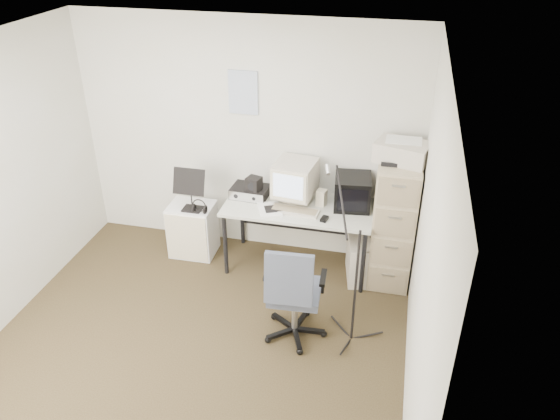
% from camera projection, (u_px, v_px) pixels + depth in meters
% --- Properties ---
extents(floor, '(3.60, 3.60, 0.01)m').
position_uv_depth(floor, '(194.00, 351.00, 4.75)').
color(floor, '#2F2514').
rests_on(floor, ground).
extents(ceiling, '(3.60, 3.60, 0.01)m').
position_uv_depth(ceiling, '(163.00, 63.00, 3.51)').
color(ceiling, white).
rests_on(ceiling, ground).
extents(wall_back, '(3.60, 0.02, 2.50)m').
position_uv_depth(wall_back, '(247.00, 139.00, 5.65)').
color(wall_back, beige).
rests_on(wall_back, ground).
extents(wall_front, '(3.60, 0.02, 2.50)m').
position_uv_depth(wall_front, '(37.00, 420.00, 2.60)').
color(wall_front, beige).
rests_on(wall_front, ground).
extents(wall_right, '(0.02, 3.60, 2.50)m').
position_uv_depth(wall_right, '(425.00, 259.00, 3.77)').
color(wall_right, beige).
rests_on(wall_right, ground).
extents(wall_calendar, '(0.30, 0.02, 0.44)m').
position_uv_depth(wall_calendar, '(243.00, 93.00, 5.39)').
color(wall_calendar, white).
rests_on(wall_calendar, wall_back).
extents(filing_cabinet, '(0.40, 0.60, 1.30)m').
position_uv_depth(filing_cabinet, '(394.00, 222.00, 5.36)').
color(filing_cabinet, '#BFAC8E').
rests_on(filing_cabinet, floor).
extents(printer, '(0.55, 0.45, 0.18)m').
position_uv_depth(printer, '(403.00, 152.00, 5.01)').
color(printer, beige).
rests_on(printer, filing_cabinet).
extents(desk, '(1.50, 0.70, 0.73)m').
position_uv_depth(desk, '(298.00, 236.00, 5.67)').
color(desk, beige).
rests_on(desk, floor).
extents(crt_monitor, '(0.43, 0.45, 0.43)m').
position_uv_depth(crt_monitor, '(295.00, 182.00, 5.48)').
color(crt_monitor, beige).
rests_on(crt_monitor, desk).
extents(crt_tv, '(0.39, 0.41, 0.32)m').
position_uv_depth(crt_tv, '(352.00, 192.00, 5.41)').
color(crt_tv, black).
rests_on(crt_tv, desk).
extents(desk_speaker, '(0.11, 0.11, 0.17)m').
position_uv_depth(desk_speaker, '(321.00, 198.00, 5.46)').
color(desk_speaker, beige).
rests_on(desk_speaker, desk).
extents(keyboard, '(0.49, 0.21, 0.03)m').
position_uv_depth(keyboard, '(295.00, 211.00, 5.37)').
color(keyboard, beige).
rests_on(keyboard, desk).
extents(mouse, '(0.08, 0.11, 0.03)m').
position_uv_depth(mouse, '(324.00, 219.00, 5.23)').
color(mouse, black).
rests_on(mouse, desk).
extents(radio_receiver, '(0.39, 0.29, 0.11)m').
position_uv_depth(radio_receiver, '(250.00, 191.00, 5.64)').
color(radio_receiver, black).
rests_on(radio_receiver, desk).
extents(radio_speaker, '(0.17, 0.16, 0.14)m').
position_uv_depth(radio_speaker, '(254.00, 184.00, 5.52)').
color(radio_speaker, black).
rests_on(radio_speaker, radio_receiver).
extents(papers, '(0.31, 0.35, 0.02)m').
position_uv_depth(papers, '(270.00, 209.00, 5.40)').
color(papers, white).
rests_on(papers, desk).
extents(pc_tower, '(0.29, 0.51, 0.45)m').
position_uv_depth(pc_tower, '(358.00, 258.00, 5.57)').
color(pc_tower, beige).
rests_on(pc_tower, floor).
extents(office_chair, '(0.60, 0.60, 0.98)m').
position_uv_depth(office_chair, '(295.00, 290.00, 4.69)').
color(office_chair, '#3F4351').
rests_on(office_chair, floor).
extents(side_cart, '(0.48, 0.39, 0.59)m').
position_uv_depth(side_cart, '(193.00, 229.00, 5.93)').
color(side_cart, white).
rests_on(side_cart, floor).
extents(music_stand, '(0.34, 0.19, 0.49)m').
position_uv_depth(music_stand, '(191.00, 189.00, 5.59)').
color(music_stand, black).
rests_on(music_stand, side_cart).
extents(headphones, '(0.17, 0.17, 0.03)m').
position_uv_depth(headphones, '(199.00, 208.00, 5.63)').
color(headphones, black).
rests_on(headphones, side_cart).
extents(mic_stand, '(0.03, 0.03, 1.48)m').
position_uv_depth(mic_stand, '(357.00, 271.00, 4.51)').
color(mic_stand, black).
rests_on(mic_stand, floor).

